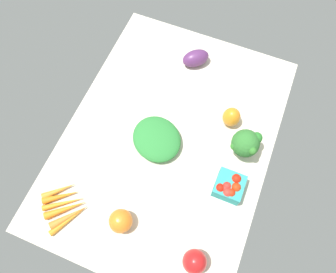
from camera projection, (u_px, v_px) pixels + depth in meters
The scene contains 9 objects.
tablecloth at pixel (168, 140), 120.57cm from camera, with size 104.00×76.00×2.00cm, color beige.
carrot_bunch at pixel (65, 206), 108.31cm from camera, with size 19.65×18.05×2.92cm.
leafy_greens_clump at pixel (157, 139), 116.58cm from camera, with size 19.22×17.03×5.58cm, color #2C8037.
berry_basket at pixel (229, 187), 108.46cm from camera, with size 9.56×9.56×7.36cm.
eggplant at pixel (196, 58), 130.18cm from camera, with size 11.25×6.81×6.81cm, color #5A2D62.
heirloom_tomato_orange at pixel (121, 221), 103.72cm from camera, with size 7.94×7.94×7.94cm, color orange.
bell_pepper_orange at pixel (231, 117), 118.54cm from camera, with size 6.70×6.70×8.45cm, color orange.
broccoli_head at pixel (246, 143), 110.61cm from camera, with size 9.99×9.99×12.75cm.
bell_pepper_red at pixel (195, 262), 97.98cm from camera, with size 7.65×7.65×9.74cm, color red.
Camera 1 is at (-43.09, -17.49, 112.24)cm, focal length 33.77 mm.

